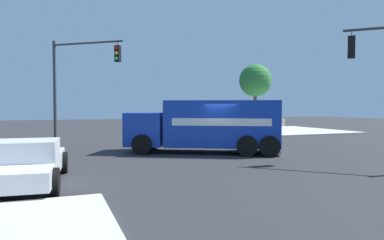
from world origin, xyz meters
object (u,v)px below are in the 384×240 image
pickup_white (24,161)px  shade_tree_near (255,81)px  pedestrian_near_corner (273,122)px  traffic_light_primary (75,76)px  delivery_truck (207,125)px

pickup_white → shade_tree_near: bearing=-135.8°
pickup_white → pedestrian_near_corner: size_ratio=3.19×
traffic_light_primary → pickup_white: (2.10, 11.10, -3.52)m
pedestrian_near_corner → shade_tree_near: size_ratio=0.26×
traffic_light_primary → delivery_truck: bearing=134.8°
delivery_truck → shade_tree_near: bearing=-128.8°
traffic_light_primary → shade_tree_near: (-17.48, -7.97, 0.66)m
delivery_truck → shade_tree_near: (-11.36, -14.13, 3.50)m
delivery_truck → traffic_light_primary: bearing=-45.2°
delivery_truck → pedestrian_near_corner: (-9.61, -8.39, -0.32)m
pickup_white → shade_tree_near: size_ratio=0.84×
delivery_truck → pedestrian_near_corner: size_ratio=4.75×
traffic_light_primary → pickup_white: traffic_light_primary is taller
pickup_white → traffic_light_primary: bearing=-100.7°
traffic_light_primary → pickup_white: bearing=79.3°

